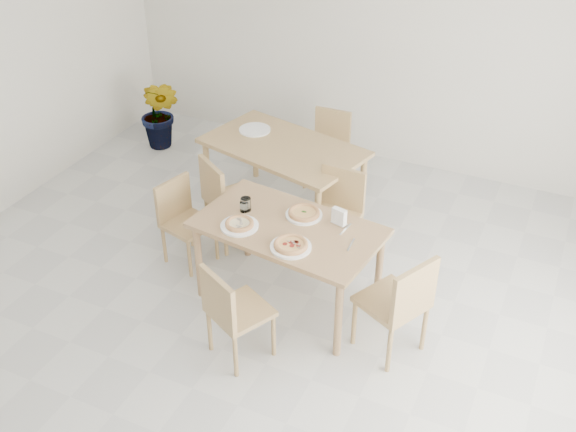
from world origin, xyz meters
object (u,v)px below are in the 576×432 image
at_px(plate_pepperoni, 291,247).
at_px(pizza_pepperoni, 291,244).
at_px(chair_back_s, 224,196).
at_px(plate_empty, 255,130).
at_px(napkin_holder, 339,217).
at_px(chair_back_n, 329,143).
at_px(pizza_mushroom, 239,223).
at_px(chair_east, 401,301).
at_px(plate_mushroom, 240,226).
at_px(chair_south, 231,309).
at_px(chair_west, 182,216).
at_px(main_table, 288,235).
at_px(pizza_margherita, 304,212).
at_px(second_table, 283,153).
at_px(potted_plant, 160,114).
at_px(plate_margherita, 304,215).
at_px(chair_north, 337,208).
at_px(tumbler_b, 244,207).
at_px(tumbler_a, 246,204).

relative_size(plate_pepperoni, pizza_pepperoni, 0.94).
height_order(chair_back_s, plate_empty, chair_back_s).
xyz_separation_m(napkin_holder, plate_empty, (-1.37, 1.20, -0.06)).
height_order(plate_pepperoni, chair_back_n, chair_back_n).
height_order(chair_back_s, chair_back_n, chair_back_s).
relative_size(plate_pepperoni, pizza_mushroom, 1.09).
height_order(chair_east, plate_mushroom, chair_east).
bearing_deg(chair_back_s, chair_south, 154.36).
distance_m(chair_west, chair_back_n, 1.95).
bearing_deg(main_table, napkin_holder, 35.48).
relative_size(main_table, pizza_margherita, 4.77).
xyz_separation_m(second_table, plate_empty, (-0.39, 0.17, 0.09)).
relative_size(plate_mushroom, pizza_mushroom, 1.05).
relative_size(chair_south, chair_back_n, 1.02).
distance_m(plate_pepperoni, plate_empty, 2.01).
bearing_deg(chair_back_s, pizza_margherita, -166.33).
xyz_separation_m(pizza_margherita, pizza_pepperoni, (0.09, -0.44, 0.00)).
relative_size(chair_south, pizza_margherita, 2.52).
height_order(napkin_holder, potted_plant, napkin_holder).
xyz_separation_m(main_table, plate_empty, (-1.01, 1.39, 0.10)).
xyz_separation_m(chair_south, plate_empty, (-0.92, 2.17, 0.28)).
height_order(main_table, chair_back_s, chair_back_s).
distance_m(plate_mushroom, napkin_holder, 0.78).
relative_size(chair_south, chair_back_s, 0.94).
distance_m(chair_east, pizza_mushroom, 1.37).
xyz_separation_m(chair_south, napkin_holder, (0.45, 0.97, 0.34)).
height_order(plate_margherita, plate_pepperoni, same).
xyz_separation_m(chair_north, plate_empty, (-1.13, 0.60, 0.27)).
xyz_separation_m(pizza_mushroom, chair_back_n, (-0.11, 2.15, -0.32)).
xyz_separation_m(plate_mushroom, tumbler_b, (-0.07, 0.21, 0.03)).
distance_m(chair_west, second_table, 1.20).
bearing_deg(plate_mushroom, pizza_margherita, 42.17).
relative_size(plate_margherita, plate_empty, 0.95).
bearing_deg(chair_back_s, napkin_holder, -161.78).
distance_m(tumbler_a, napkin_holder, 0.77).
distance_m(chair_south, pizza_pepperoni, 0.65).
relative_size(chair_east, plate_pepperoni, 2.82).
xyz_separation_m(pizza_margherita, tumbler_a, (-0.46, -0.12, 0.02)).
xyz_separation_m(main_table, chair_north, (0.12, 0.79, -0.18)).
bearing_deg(chair_south, main_table, -70.01).
bearing_deg(pizza_pepperoni, chair_back_n, 104.77).
bearing_deg(plate_empty, pizza_mushroom, -66.68).
bearing_deg(pizza_margherita, tumbler_b, -162.84).
distance_m(chair_south, pizza_margherita, 1.02).
relative_size(chair_west, chair_back_s, 0.89).
bearing_deg(main_table, plate_empty, 133.35).
bearing_deg(chair_back_s, second_table, -77.08).
xyz_separation_m(chair_south, chair_back_n, (-0.36, 2.76, -0.01)).
height_order(chair_east, potted_plant, chair_east).
bearing_deg(main_table, chair_back_s, 156.88).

